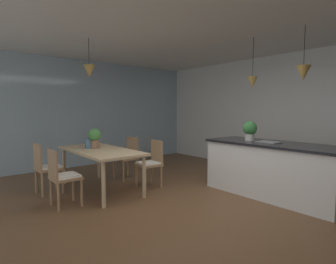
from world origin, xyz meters
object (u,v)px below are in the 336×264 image
object	(u,v)px
chair_far_left	(127,156)
vase_on_dining_table	(88,144)
chair_far_right	(151,162)
potted_plant_on_table	(95,137)
dining_table	(100,153)
chair_near_right	(62,175)
kitchen_island	(273,169)
chair_near_left	(46,166)
potted_plant_on_island	(250,130)

from	to	relation	value
chair_far_left	vase_on_dining_table	xyz separation A→B (m)	(0.17, -0.93, 0.35)
chair_far_right	vase_on_dining_table	xyz separation A→B (m)	(-0.67, -0.93, 0.35)
chair_far_right	vase_on_dining_table	bearing A→B (deg)	-126.07
vase_on_dining_table	potted_plant_on_table	bearing A→B (deg)	72.58
dining_table	vase_on_dining_table	world-z (taller)	vase_on_dining_table
chair_near_right	kitchen_island	bearing A→B (deg)	59.10
dining_table	chair_near_left	xyz separation A→B (m)	(-0.42, -0.81, -0.20)
chair_far_left	chair_near_left	size ratio (longest dim) A/B	1.00
vase_on_dining_table	chair_far_right	bearing A→B (deg)	53.93
chair_near_right	kitchen_island	size ratio (longest dim) A/B	0.39
potted_plant_on_island	vase_on_dining_table	bearing A→B (deg)	-131.45
chair_far_right	kitchen_island	xyz separation A→B (m)	(1.73, 1.27, -0.01)
chair_far_left	kitchen_island	size ratio (longest dim) A/B	0.39
chair_near_right	potted_plant_on_table	world-z (taller)	potted_plant_on_table
kitchen_island	vase_on_dining_table	size ratio (longest dim) A/B	12.60
chair_far_right	potted_plant_on_table	bearing A→B (deg)	-128.16
chair_far_left	potted_plant_on_island	world-z (taller)	potted_plant_on_island
chair_far_left	chair_near_right	size ratio (longest dim) A/B	1.00
chair_near_right	potted_plant_on_island	distance (m)	3.22
chair_near_right	kitchen_island	world-z (taller)	kitchen_island
chair_near_left	potted_plant_on_island	xyz separation A→B (m)	(2.10, 2.89, 0.62)
chair_near_left	vase_on_dining_table	distance (m)	0.80
kitchen_island	chair_near_left	bearing A→B (deg)	-131.58
chair_far_right	potted_plant_on_island	size ratio (longest dim) A/B	2.53
chair_near_right	vase_on_dining_table	xyz separation A→B (m)	(-0.67, 0.70, 0.35)
kitchen_island	potted_plant_on_island	xyz separation A→B (m)	(-0.46, 0.00, 0.63)
dining_table	vase_on_dining_table	bearing A→B (deg)	-155.67
kitchen_island	potted_plant_on_table	bearing A→B (deg)	-138.68
chair_far_left	chair_near_left	distance (m)	1.62
potted_plant_on_table	potted_plant_on_island	bearing A→B (deg)	47.57
chair_far_left	potted_plant_on_island	distance (m)	2.53
chair_far_left	chair_far_right	world-z (taller)	same
dining_table	kitchen_island	xyz separation A→B (m)	(2.15, 2.08, -0.21)
chair_far_left	chair_far_right	distance (m)	0.84
chair_far_left	chair_near_right	xyz separation A→B (m)	(0.84, -1.62, 0.00)
chair_near_right	potted_plant_on_island	size ratio (longest dim) A/B	2.53
dining_table	potted_plant_on_island	size ratio (longest dim) A/B	5.40
chair_near_left	potted_plant_on_island	distance (m)	3.63
dining_table	chair_near_right	size ratio (longest dim) A/B	2.13
chair_far_left	kitchen_island	distance (m)	2.87
dining_table	chair_near_right	bearing A→B (deg)	-62.78
chair_near_right	vase_on_dining_table	distance (m)	1.03
chair_near_left	potted_plant_on_island	size ratio (longest dim) A/B	2.53
chair_near_right	potted_plant_on_island	bearing A→B (deg)	66.35
chair_far_right	vase_on_dining_table	distance (m)	1.20
dining_table	chair_near_right	world-z (taller)	chair_near_right
dining_table	chair_near_right	xyz separation A→B (m)	(0.42, -0.81, -0.20)
chair_far_right	vase_on_dining_table	size ratio (longest dim) A/B	4.90
kitchen_island	potted_plant_on_table	size ratio (longest dim) A/B	6.12
potted_plant_on_table	vase_on_dining_table	bearing A→B (deg)	-107.42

